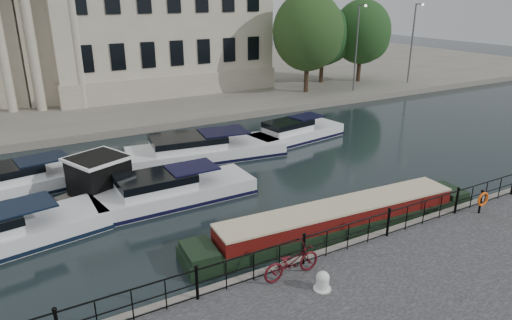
{
  "coord_description": "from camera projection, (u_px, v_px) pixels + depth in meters",
  "views": [
    {
      "loc": [
        -8.27,
        -13.45,
        9.47
      ],
      "look_at": [
        0.5,
        2.0,
        3.0
      ],
      "focal_mm": 32.0,
      "sensor_mm": 36.0,
      "label": 1
    }
  ],
  "objects": [
    {
      "name": "lamp_posts",
      "position": [
        386.0,
        44.0,
        45.4
      ],
      "size": [
        8.24,
        1.55,
        8.07
      ],
      "color": "#59595B",
      "rests_on": "far_bank"
    },
    {
      "name": "harbour_hut",
      "position": [
        100.0,
        179.0,
        22.28
      ],
      "size": [
        4.24,
        3.93,
        2.22
      ],
      "rotation": [
        0.0,
        0.0,
        0.39
      ],
      "color": "#6B665B",
      "rests_on": "ground_plane"
    },
    {
      "name": "life_ring_post",
      "position": [
        483.0,
        199.0,
        19.48
      ],
      "size": [
        0.66,
        0.18,
        1.07
      ],
      "color": "black",
      "rests_on": "near_quay"
    },
    {
      "name": "cabin_cruisers",
      "position": [
        151.0,
        176.0,
        24.33
      ],
      "size": [
        26.43,
        9.98,
        1.99
      ],
      "color": "white",
      "rests_on": "ground_plane"
    },
    {
      "name": "railing",
      "position": [
        304.0,
        247.0,
        15.82
      ],
      "size": [
        24.14,
        0.14,
        1.22
      ],
      "color": "black",
      "rests_on": "near_quay"
    },
    {
      "name": "civic_building",
      "position": [
        74.0,
        21.0,
        43.56
      ],
      "size": [
        53.55,
        31.84,
        16.85
      ],
      "color": "#ADA38C",
      "rests_on": "far_bank"
    },
    {
      "name": "far_bank",
      "position": [
        85.0,
        84.0,
        49.85
      ],
      "size": [
        120.0,
        42.0,
        0.55
      ],
      "primitive_type": "cube",
      "color": "#6B665B",
      "rests_on": "ground_plane"
    },
    {
      "name": "bicycle",
      "position": [
        291.0,
        261.0,
        15.15
      ],
      "size": [
        2.15,
        0.79,
        1.12
      ],
      "primitive_type": "imported",
      "rotation": [
        0.0,
        0.0,
        1.59
      ],
      "color": "#4C0D13",
      "rests_on": "near_quay"
    },
    {
      "name": "ground_plane",
      "position": [
        270.0,
        248.0,
        18.07
      ],
      "size": [
        160.0,
        160.0,
        0.0
      ],
      "primitive_type": "plane",
      "color": "black",
      "rests_on": "ground"
    },
    {
      "name": "narrowboat",
      "position": [
        340.0,
        223.0,
        19.31
      ],
      "size": [
        13.86,
        2.74,
        1.51
      ],
      "rotation": [
        0.0,
        0.0,
        -0.07
      ],
      "color": "black",
      "rests_on": "ground_plane"
    },
    {
      "name": "trees",
      "position": [
        332.0,
        35.0,
        45.65
      ],
      "size": [
        14.74,
        9.69,
        9.3
      ],
      "color": "black",
      "rests_on": "far_bank"
    },
    {
      "name": "mooring_bollard",
      "position": [
        323.0,
        281.0,
        14.56
      ],
      "size": [
        0.58,
        0.58,
        0.65
      ],
      "color": "silver",
      "rests_on": "near_quay"
    }
  ]
}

